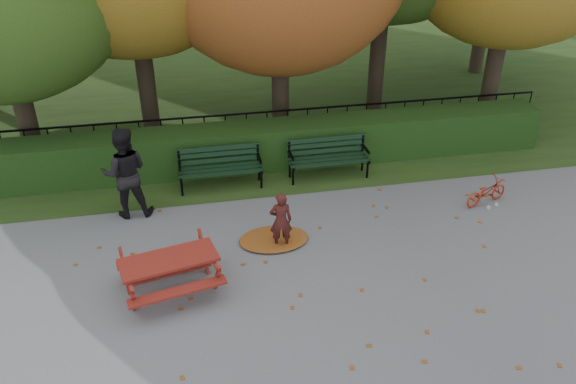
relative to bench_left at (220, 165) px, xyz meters
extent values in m
plane|color=slate|center=(1.30, -3.70, -0.52)|extent=(90.00, 90.00, 0.00)
plane|color=#213614|center=(1.30, 10.30, -0.51)|extent=(90.00, 90.00, 0.00)
cube|color=black|center=(1.30, 0.80, -0.02)|extent=(13.00, 0.90, 1.00)
cube|color=black|center=(1.30, 1.60, -0.44)|extent=(14.00, 0.04, 0.04)
cube|color=black|center=(1.30, 1.60, 0.48)|extent=(14.00, 0.04, 0.04)
cylinder|color=black|center=(-1.70, 1.60, -0.02)|extent=(0.03, 0.03, 1.00)
cylinder|color=black|center=(1.30, 1.60, -0.02)|extent=(0.03, 0.03, 1.00)
cylinder|color=black|center=(4.30, 1.60, -0.02)|extent=(0.03, 0.03, 1.00)
cylinder|color=black|center=(7.80, 1.60, -0.02)|extent=(0.03, 0.03, 1.00)
cylinder|color=#2E2119|center=(-4.20, 2.10, 0.79)|extent=(0.44, 0.44, 2.62)
cylinder|color=#2E2119|center=(-1.50, 3.30, 1.06)|extent=(0.44, 0.44, 3.15)
cylinder|color=#2E2119|center=(1.80, 2.50, 0.88)|extent=(0.44, 0.44, 2.80)
cylinder|color=#2E2119|center=(4.80, 3.80, 1.23)|extent=(0.44, 0.44, 3.50)
cylinder|color=#2E2119|center=(7.50, 2.30, 0.97)|extent=(0.44, 0.44, 2.97)
cylinder|color=#2E2119|center=(9.30, 6.30, 1.06)|extent=(0.44, 0.44, 3.15)
cube|color=black|center=(0.00, -0.28, -0.08)|extent=(1.80, 0.12, 0.04)
cube|color=black|center=(0.00, -0.10, -0.08)|extent=(1.80, 0.12, 0.04)
cube|color=black|center=(0.00, 0.08, -0.08)|extent=(1.80, 0.12, 0.04)
cube|color=black|center=(0.00, 0.17, 0.03)|extent=(1.80, 0.05, 0.10)
cube|color=black|center=(0.00, 0.17, 0.18)|extent=(1.80, 0.05, 0.10)
cube|color=black|center=(0.00, 0.17, 0.31)|extent=(1.80, 0.05, 0.10)
cube|color=black|center=(-0.85, -0.10, -0.10)|extent=(0.05, 0.55, 0.06)
cube|color=black|center=(-0.85, 0.17, 0.13)|extent=(0.05, 0.05, 0.41)
cylinder|color=black|center=(-0.85, -0.28, -0.30)|extent=(0.05, 0.05, 0.44)
cylinder|color=black|center=(-0.85, 0.08, -0.30)|extent=(0.05, 0.05, 0.44)
cube|color=black|center=(-0.85, -0.08, 0.10)|extent=(0.05, 0.45, 0.04)
cube|color=black|center=(0.85, -0.10, -0.10)|extent=(0.05, 0.55, 0.06)
cube|color=black|center=(0.85, 0.17, 0.13)|extent=(0.05, 0.05, 0.41)
cylinder|color=black|center=(0.85, -0.28, -0.30)|extent=(0.05, 0.05, 0.44)
cylinder|color=black|center=(0.85, 0.08, -0.30)|extent=(0.05, 0.05, 0.44)
cube|color=black|center=(0.85, -0.08, 0.10)|extent=(0.05, 0.45, 0.04)
cube|color=black|center=(2.40, -0.28, -0.08)|extent=(1.80, 0.12, 0.04)
cube|color=black|center=(2.40, -0.10, -0.08)|extent=(1.80, 0.12, 0.04)
cube|color=black|center=(2.40, 0.08, -0.08)|extent=(1.80, 0.12, 0.04)
cube|color=black|center=(2.40, 0.17, 0.03)|extent=(1.80, 0.05, 0.10)
cube|color=black|center=(2.40, 0.17, 0.18)|extent=(1.80, 0.05, 0.10)
cube|color=black|center=(2.40, 0.17, 0.31)|extent=(1.80, 0.05, 0.10)
cube|color=black|center=(1.55, -0.10, -0.10)|extent=(0.05, 0.55, 0.06)
cube|color=black|center=(1.55, 0.17, 0.13)|extent=(0.05, 0.05, 0.41)
cylinder|color=black|center=(1.55, -0.28, -0.30)|extent=(0.05, 0.05, 0.44)
cylinder|color=black|center=(1.55, 0.08, -0.30)|extent=(0.05, 0.05, 0.44)
cube|color=black|center=(1.55, -0.08, 0.10)|extent=(0.05, 0.45, 0.04)
cube|color=black|center=(3.25, -0.10, -0.10)|extent=(0.05, 0.55, 0.06)
cube|color=black|center=(3.25, 0.17, 0.13)|extent=(0.05, 0.05, 0.41)
cylinder|color=black|center=(3.25, -0.28, -0.30)|extent=(0.05, 0.05, 0.44)
cylinder|color=black|center=(3.25, 0.08, -0.30)|extent=(0.05, 0.05, 0.44)
cube|color=black|center=(3.25, -0.08, 0.10)|extent=(0.05, 0.45, 0.04)
cube|color=maroon|center=(-1.13, -3.39, 0.11)|extent=(1.64, 0.95, 0.05)
cube|color=maroon|center=(-1.02, -3.89, -0.14)|extent=(1.55, 0.54, 0.04)
cube|color=maroon|center=(-1.24, -2.89, -0.14)|extent=(1.55, 0.54, 0.04)
cube|color=maroon|center=(-1.70, -3.90, -0.18)|extent=(0.14, 0.44, 0.75)
cube|color=maroon|center=(-1.86, -3.15, -0.18)|extent=(0.14, 0.44, 0.75)
cube|color=maroon|center=(-1.78, -3.53, 0.04)|extent=(0.30, 1.14, 0.05)
cube|color=maroon|center=(-0.39, -3.62, -0.18)|extent=(0.14, 0.44, 0.75)
cube|color=maroon|center=(-0.56, -2.87, -0.18)|extent=(0.14, 0.44, 0.75)
cube|color=maroon|center=(-0.48, -3.24, 0.04)|extent=(0.30, 1.14, 0.05)
cube|color=maroon|center=(-1.13, -3.39, -0.18)|extent=(1.35, 0.34, 0.05)
ellipsoid|color=#6D2B0C|center=(0.76, -2.31, -0.47)|extent=(1.54, 1.32, 0.09)
imported|color=#421815|center=(0.86, -2.51, 0.04)|extent=(0.44, 0.31, 1.13)
imported|color=black|center=(-1.88, -0.80, 0.41)|extent=(0.91, 0.71, 1.86)
imported|color=#AE2810|center=(5.30, -1.83, -0.24)|extent=(1.11, 0.67, 0.55)
camera|label=1|loc=(-0.67, -10.82, 5.51)|focal=35.00mm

